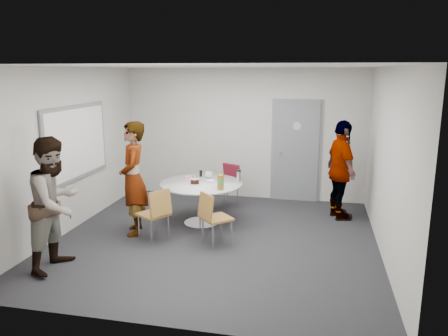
% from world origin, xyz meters
% --- Properties ---
extents(floor, '(5.00, 5.00, 0.00)m').
position_xyz_m(floor, '(0.00, 0.00, 0.00)').
color(floor, black).
rests_on(floor, ground).
extents(ceiling, '(5.00, 5.00, 0.00)m').
position_xyz_m(ceiling, '(0.00, 0.00, 2.70)').
color(ceiling, silver).
rests_on(ceiling, wall_back).
extents(wall_back, '(5.00, 0.00, 5.00)m').
position_xyz_m(wall_back, '(0.00, 2.50, 1.35)').
color(wall_back, beige).
rests_on(wall_back, floor).
extents(wall_left, '(0.00, 5.00, 5.00)m').
position_xyz_m(wall_left, '(-2.50, 0.00, 1.35)').
color(wall_left, beige).
rests_on(wall_left, floor).
extents(wall_right, '(0.00, 5.00, 5.00)m').
position_xyz_m(wall_right, '(2.50, 0.00, 1.35)').
color(wall_right, beige).
rests_on(wall_right, floor).
extents(wall_front, '(5.00, 0.00, 5.00)m').
position_xyz_m(wall_front, '(0.00, -2.50, 1.35)').
color(wall_front, beige).
rests_on(wall_front, floor).
extents(door, '(1.02, 0.17, 2.12)m').
position_xyz_m(door, '(1.10, 2.48, 1.03)').
color(door, slate).
rests_on(door, wall_back).
extents(whiteboard, '(0.04, 1.90, 1.25)m').
position_xyz_m(whiteboard, '(-2.46, 0.20, 1.45)').
color(whiteboard, gray).
rests_on(whiteboard, wall_left).
extents(table, '(1.43, 1.43, 1.06)m').
position_xyz_m(table, '(-0.39, 0.66, 0.65)').
color(table, silver).
rests_on(table, floor).
extents(chair_near_left, '(0.59, 0.57, 0.86)m').
position_xyz_m(chair_near_left, '(-0.88, -0.30, 0.52)').
color(chair_near_left, olive).
rests_on(chair_near_left, floor).
extents(chair_near_right, '(0.58, 0.58, 0.84)m').
position_xyz_m(chair_near_right, '(0.00, -0.27, 0.51)').
color(chair_near_right, olive).
rests_on(chair_near_right, floor).
extents(chair_far, '(0.55, 0.57, 0.86)m').
position_xyz_m(chair_far, '(-0.15, 1.70, 0.52)').
color(chair_far, maroon).
rests_on(chair_far, floor).
extents(person_main, '(0.66, 0.79, 1.86)m').
position_xyz_m(person_main, '(-1.38, -0.01, 0.93)').
color(person_main, '#A5C6EA').
rests_on(person_main, floor).
extents(person_left, '(0.76, 0.93, 1.81)m').
position_xyz_m(person_left, '(-1.87, -1.42, 0.90)').
color(person_left, white).
rests_on(person_left, floor).
extents(person_right, '(0.76, 1.14, 1.79)m').
position_xyz_m(person_right, '(1.95, 1.47, 0.90)').
color(person_right, black).
rests_on(person_right, floor).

